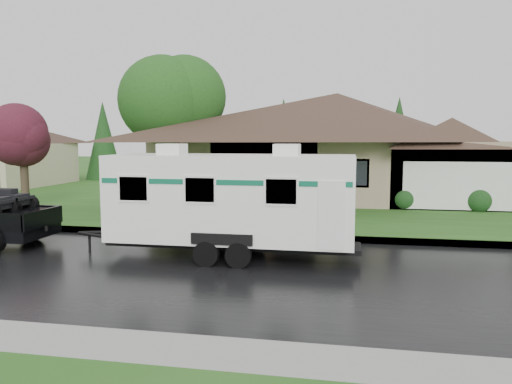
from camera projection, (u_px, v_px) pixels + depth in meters
ground at (251, 254)px, 14.36m from camera, size 140.00×140.00×0.00m
road at (236, 272)px, 12.40m from camera, size 140.00×8.00×0.01m
curb at (265, 236)px, 16.55m from camera, size 140.00×0.50×0.15m
lawn at (301, 194)px, 29.01m from camera, size 140.00×26.00×0.15m
house_main at (342, 133)px, 27.07m from camera, size 19.44×10.80×6.90m
tree_left_green at (175, 102)px, 23.55m from camera, size 4.24×4.24×7.02m
tree_red at (23, 138)px, 22.02m from camera, size 2.77×2.77×4.59m
shrub_row at (333, 196)px, 23.01m from camera, size 13.60×1.00×1.00m
travel_trailer at (232, 198)px, 13.80m from camera, size 7.06×2.48×3.17m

